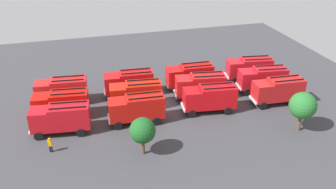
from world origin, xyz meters
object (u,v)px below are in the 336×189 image
Objects in this scene: fire_truck_7 at (61,103)px; tree_1 at (143,131)px; fire_truck_2 at (129,82)px; fire_truck_8 at (278,90)px; firefighter_3 at (50,144)px; traffic_cone_0 at (48,109)px; fire_truck_10 at (137,108)px; fire_truck_5 at (200,85)px; fire_truck_3 at (62,90)px; fire_truck_4 at (263,78)px; fire_truck_6 at (136,93)px; tree_0 at (303,106)px; firefighter_2 at (75,87)px; fire_truck_9 at (210,97)px; firefighter_1 at (251,67)px; fire_truck_0 at (249,68)px; firefighter_0 at (197,72)px; fire_truck_1 at (190,75)px; fire_truck_11 at (61,118)px.

fire_truck_7 is 13.59m from tree_1.
fire_truck_2 is 1.00× the size of fire_truck_8.
traffic_cone_0 is at bearing 22.10° from firefighter_3.
fire_truck_5 is at bearing -155.14° from fire_truck_10.
firefighter_3 is at bearing 28.94° from fire_truck_5.
fire_truck_3 and fire_truck_8 have the same top height.
fire_truck_4 is 4.14m from fire_truck_8.
fire_truck_5 is 21.44m from traffic_cone_0.
tree_1 reaches higher than fire_truck_7.
tree_0 reaches higher than fire_truck_6.
tree_1 is (-6.68, 17.40, 2.02)m from firefighter_2.
fire_truck_5 reaches higher than firefighter_2.
fire_truck_10 is at bearing 91.41° from fire_truck_2.
fire_truck_2 and fire_truck_8 have the same top height.
fire_truck_3 is 1.64× the size of tree_1.
tree_1 reaches higher than fire_truck_9.
firefighter_3 is at bearing 8.48° from firefighter_1.
fire_truck_8 is (-0.28, 8.19, 0.00)m from fire_truck_0.
fire_truck_3 is 11.71m from firefighter_3.
fire_truck_0 is 4.09× the size of firefighter_0.
fire_truck_2 is 7.78m from fire_truck_10.
fire_truck_4 is 10.10× the size of traffic_cone_0.
fire_truck_6 is 21.89m from firefighter_1.
fire_truck_10 is 4.01× the size of firefighter_3.
fire_truck_9 is at bearing -15.99° from firefighter_0.
fire_truck_7 is at bearing -21.19° from tree_0.
fire_truck_2 is 4.03× the size of firefighter_3.
fire_truck_1 is at bearing -58.10° from tree_0.
tree_0 is at bearing 165.74° from fire_truck_7.
fire_truck_0 is at bearing 41.53° from firefighter_1.
fire_truck_9 is at bearing 163.99° from fire_truck_6.
fire_truck_4 is 4.11× the size of firefighter_2.
firefighter_2 is (28.79, -0.00, -0.01)m from firefighter_1.
fire_truck_1 is at bearing -175.13° from traffic_cone_0.
fire_truck_8 reaches higher than firefighter_2.
fire_truck_1 is 17.84m from tree_1.
fire_truck_4 and fire_truck_7 have the same top height.
tree_1 reaches higher than fire_truck_4.
firefighter_2 is at bearing -68.98° from tree_1.
fire_truck_0 and fire_truck_11 have the same top height.
fire_truck_11 is 10.07× the size of traffic_cone_0.
firefighter_2 is at bearing -116.74° from fire_truck_3.
fire_truck_0 and fire_truck_3 have the same top height.
fire_truck_1 is 3.75m from fire_truck_5.
fire_truck_11 is (9.98, 3.88, 0.00)m from fire_truck_6.
fire_truck_11 is 4.08× the size of firefighter_3.
fire_truck_2 reaches higher than traffic_cone_0.
tree_1 is at bearing 148.67° from fire_truck_11.
fire_truck_4 reaches higher than traffic_cone_0.
firefighter_3 is (30.37, 11.60, -1.12)m from fire_truck_0.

